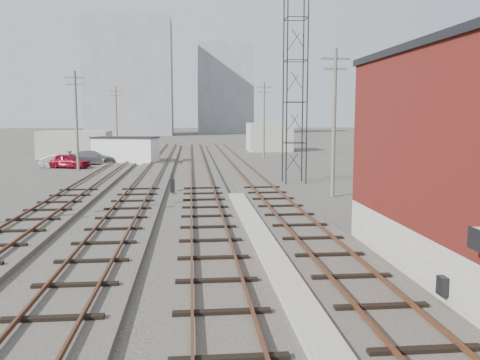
{
  "coord_description": "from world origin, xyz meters",
  "views": [
    {
      "loc": [
        -2.2,
        -2.41,
        4.97
      ],
      "look_at": [
        -0.09,
        19.47,
        2.2
      ],
      "focal_mm": 38.0,
      "sensor_mm": 36.0,
      "label": 1
    }
  ],
  "objects": [
    {
      "name": "ground",
      "position": [
        0.0,
        60.0,
        0.0
      ],
      "size": [
        320.0,
        320.0,
        0.0
      ],
      "primitive_type": "plane",
      "color": "#282621",
      "rests_on": "ground"
    },
    {
      "name": "track_right",
      "position": [
        2.5,
        39.0,
        0.11
      ],
      "size": [
        3.2,
        90.0,
        0.39
      ],
      "color": "#332D28",
      "rests_on": "ground"
    },
    {
      "name": "track_mid_right",
      "position": [
        -1.5,
        39.0,
        0.11
      ],
      "size": [
        3.2,
        90.0,
        0.39
      ],
      "color": "#332D28",
      "rests_on": "ground"
    },
    {
      "name": "track_mid_left",
      "position": [
        -5.5,
        39.0,
        0.11
      ],
      "size": [
        3.2,
        90.0,
        0.39
      ],
      "color": "#332D28",
      "rests_on": "ground"
    },
    {
      "name": "track_left",
      "position": [
        -9.5,
        39.0,
        0.11
      ],
      "size": [
        3.2,
        90.0,
        0.39
      ],
      "color": "#332D28",
      "rests_on": "ground"
    },
    {
      "name": "platform_curb",
      "position": [
        0.5,
        14.0,
        0.13
      ],
      "size": [
        0.9,
        28.0,
        0.26
      ],
      "primitive_type": "cube",
      "color": "gray",
      "rests_on": "ground"
    },
    {
      "name": "lattice_tower",
      "position": [
        5.5,
        35.0,
        7.5
      ],
      "size": [
        1.6,
        1.6,
        15.0
      ],
      "color": "black",
      "rests_on": "ground"
    },
    {
      "name": "utility_pole_left_b",
      "position": [
        -12.5,
        45.0,
        4.8
      ],
      "size": [
        1.8,
        0.24,
        9.0
      ],
      "color": "#595147",
      "rests_on": "ground"
    },
    {
      "name": "utility_pole_left_c",
      "position": [
        -12.5,
        70.0,
        4.8
      ],
      "size": [
        1.8,
        0.24,
        9.0
      ],
      "color": "#595147",
      "rests_on": "ground"
    },
    {
      "name": "utility_pole_right_a",
      "position": [
        6.5,
        28.0,
        4.8
      ],
      "size": [
        1.8,
        0.24,
        9.0
      ],
      "color": "#595147",
      "rests_on": "ground"
    },
    {
      "name": "utility_pole_right_b",
      "position": [
        6.5,
        58.0,
        4.8
      ],
      "size": [
        1.8,
        0.24,
        9.0
      ],
      "color": "#595147",
      "rests_on": "ground"
    },
    {
      "name": "apartment_left",
      "position": [
        -18.0,
        135.0,
        15.0
      ],
      "size": [
        22.0,
        14.0,
        30.0
      ],
      "primitive_type": "cube",
      "color": "gray",
      "rests_on": "ground"
    },
    {
      "name": "apartment_right",
      "position": [
        8.0,
        150.0,
        13.0
      ],
      "size": [
        16.0,
        12.0,
        26.0
      ],
      "primitive_type": "cube",
      "color": "gray",
      "rests_on": "ground"
    },
    {
      "name": "shed_left",
      "position": [
        -16.0,
        60.0,
        1.6
      ],
      "size": [
        8.0,
        5.0,
        3.2
      ],
      "primitive_type": "cube",
      "color": "gray",
      "rests_on": "ground"
    },
    {
      "name": "shed_right",
      "position": [
        9.0,
        70.0,
        2.0
      ],
      "size": [
        6.0,
        6.0,
        4.0
      ],
      "primitive_type": "cube",
      "color": "gray",
      "rests_on": "ground"
    },
    {
      "name": "switch_stand",
      "position": [
        -3.41,
        30.1,
        0.54
      ],
      "size": [
        0.28,
        0.28,
        1.15
      ],
      "rotation": [
        0.0,
        0.0,
        -0.05
      ],
      "color": "black",
      "rests_on": "ground"
    },
    {
      "name": "site_trailer",
      "position": [
        -9.08,
        52.0,
        1.42
      ],
      "size": [
        7.23,
        4.57,
        2.82
      ],
      "rotation": [
        0.0,
        0.0,
        -0.26
      ],
      "color": "white",
      "rests_on": "ground"
    },
    {
      "name": "car_red",
      "position": [
        -13.9,
        47.58,
        0.7
      ],
      "size": [
        4.44,
        3.05,
        1.4
      ],
      "primitive_type": "imported",
      "rotation": [
        0.0,
        0.0,
        1.19
      ],
      "color": "maroon",
      "rests_on": "ground"
    },
    {
      "name": "car_silver",
      "position": [
        -14.85,
        48.34,
        0.63
      ],
      "size": [
        4.02,
        1.96,
        1.27
      ],
      "primitive_type": "imported",
      "rotation": [
        0.0,
        0.0,
        1.74
      ],
      "color": "#A7AAAF",
      "rests_on": "ground"
    },
    {
      "name": "car_grey",
      "position": [
        -12.36,
        51.33,
        0.72
      ],
      "size": [
        5.17,
        2.5,
        1.45
      ],
      "primitive_type": "imported",
      "rotation": [
        0.0,
        0.0,
        1.67
      ],
      "color": "slate",
      "rests_on": "ground"
    }
  ]
}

